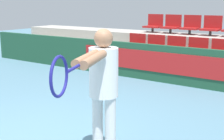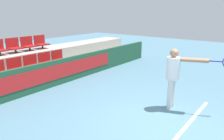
{
  "view_description": "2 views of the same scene",
  "coord_description": "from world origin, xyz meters",
  "px_view_note": "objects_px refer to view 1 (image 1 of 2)",
  "views": [
    {
      "loc": [
        3.16,
        -2.54,
        1.87
      ],
      "look_at": [
        0.07,
        1.93,
        0.69
      ],
      "focal_mm": 50.0,
      "sensor_mm": 36.0,
      "label": 1
    },
    {
      "loc": [
        -4.07,
        -1.76,
        2.51
      ],
      "look_at": [
        0.64,
        1.88,
        0.87
      ],
      "focal_mm": 35.0,
      "sensor_mm": 36.0,
      "label": 2
    }
  ],
  "objects_px": {
    "stadium_chair_0": "(135,44)",
    "stadium_chair_8": "(211,27)",
    "stadium_chair_3": "(197,50)",
    "stadium_chair_5": "(154,24)",
    "stadium_chair_6": "(172,25)",
    "tennis_player": "(102,82)",
    "stadium_chair_4": "(220,52)",
    "stadium_chair_7": "(191,26)",
    "stadium_chair_1": "(154,46)",
    "stadium_chair_2": "(175,48)"
  },
  "relations": [
    {
      "from": "stadium_chair_1",
      "to": "tennis_player",
      "type": "relative_size",
      "value": 0.34
    },
    {
      "from": "stadium_chair_6",
      "to": "tennis_player",
      "type": "bearing_deg",
      "value": -73.39
    },
    {
      "from": "stadium_chair_5",
      "to": "tennis_player",
      "type": "relative_size",
      "value": 0.34
    },
    {
      "from": "stadium_chair_7",
      "to": "stadium_chair_5",
      "type": "bearing_deg",
      "value": 180.0
    },
    {
      "from": "stadium_chair_0",
      "to": "stadium_chair_5",
      "type": "relative_size",
      "value": 1.0
    },
    {
      "from": "stadium_chair_0",
      "to": "stadium_chair_8",
      "type": "distance_m",
      "value": 2.09
    },
    {
      "from": "stadium_chair_4",
      "to": "stadium_chair_8",
      "type": "relative_size",
      "value": 1.0
    },
    {
      "from": "stadium_chair_0",
      "to": "stadium_chair_5",
      "type": "bearing_deg",
      "value": 90.0
    },
    {
      "from": "stadium_chair_0",
      "to": "tennis_player",
      "type": "bearing_deg",
      "value": -63.84
    },
    {
      "from": "stadium_chair_6",
      "to": "tennis_player",
      "type": "height_order",
      "value": "tennis_player"
    },
    {
      "from": "stadium_chair_0",
      "to": "stadium_chair_5",
      "type": "distance_m",
      "value": 1.18
    },
    {
      "from": "stadium_chair_5",
      "to": "stadium_chair_7",
      "type": "height_order",
      "value": "same"
    },
    {
      "from": "stadium_chair_1",
      "to": "stadium_chair_4",
      "type": "relative_size",
      "value": 1.0
    },
    {
      "from": "stadium_chair_0",
      "to": "stadium_chair_7",
      "type": "height_order",
      "value": "stadium_chair_7"
    },
    {
      "from": "stadium_chair_5",
      "to": "tennis_player",
      "type": "xyz_separation_m",
      "value": [
        2.28,
        -5.7,
        -0.25
      ]
    },
    {
      "from": "stadium_chair_3",
      "to": "stadium_chair_2",
      "type": "bearing_deg",
      "value": 180.0
    },
    {
      "from": "stadium_chair_0",
      "to": "stadium_chair_2",
      "type": "distance_m",
      "value": 1.15
    },
    {
      "from": "stadium_chair_6",
      "to": "stadium_chair_7",
      "type": "xyz_separation_m",
      "value": [
        0.58,
        0.0,
        0.0
      ]
    },
    {
      "from": "stadium_chair_5",
      "to": "stadium_chair_6",
      "type": "distance_m",
      "value": 0.58
    },
    {
      "from": "stadium_chair_4",
      "to": "stadium_chair_2",
      "type": "bearing_deg",
      "value": 180.0
    },
    {
      "from": "stadium_chair_3",
      "to": "stadium_chair_5",
      "type": "distance_m",
      "value": 2.09
    },
    {
      "from": "stadium_chair_0",
      "to": "stadium_chair_8",
      "type": "relative_size",
      "value": 1.0
    },
    {
      "from": "stadium_chair_6",
      "to": "stadium_chair_8",
      "type": "xyz_separation_m",
      "value": [
        1.15,
        0.0,
        0.0
      ]
    },
    {
      "from": "stadium_chair_4",
      "to": "stadium_chair_7",
      "type": "bearing_deg",
      "value": 137.19
    },
    {
      "from": "stadium_chair_1",
      "to": "stadium_chair_3",
      "type": "relative_size",
      "value": 1.0
    },
    {
      "from": "stadium_chair_4",
      "to": "stadium_chair_7",
      "type": "distance_m",
      "value": 1.65
    },
    {
      "from": "tennis_player",
      "to": "stadium_chair_2",
      "type": "bearing_deg",
      "value": 82.58
    },
    {
      "from": "stadium_chair_1",
      "to": "stadium_chair_4",
      "type": "xyz_separation_m",
      "value": [
        1.73,
        0.0,
        0.0
      ]
    },
    {
      "from": "stadium_chair_2",
      "to": "stadium_chair_5",
      "type": "relative_size",
      "value": 1.0
    },
    {
      "from": "stadium_chair_1",
      "to": "stadium_chair_4",
      "type": "distance_m",
      "value": 1.73
    },
    {
      "from": "stadium_chair_2",
      "to": "stadium_chair_3",
      "type": "bearing_deg",
      "value": 0.0
    },
    {
      "from": "stadium_chair_3",
      "to": "stadium_chair_5",
      "type": "xyz_separation_m",
      "value": [
        -1.73,
        1.07,
        0.5
      ]
    },
    {
      "from": "stadium_chair_1",
      "to": "stadium_chair_4",
      "type": "bearing_deg",
      "value": 0.0
    },
    {
      "from": "stadium_chair_3",
      "to": "tennis_player",
      "type": "height_order",
      "value": "tennis_player"
    },
    {
      "from": "stadium_chair_1",
      "to": "stadium_chair_3",
      "type": "bearing_deg",
      "value": 0.0
    },
    {
      "from": "stadium_chair_4",
      "to": "stadium_chair_5",
      "type": "height_order",
      "value": "stadium_chair_5"
    },
    {
      "from": "stadium_chair_0",
      "to": "stadium_chair_3",
      "type": "height_order",
      "value": "same"
    },
    {
      "from": "stadium_chair_0",
      "to": "stadium_chair_3",
      "type": "bearing_deg",
      "value": 0.0
    },
    {
      "from": "stadium_chair_2",
      "to": "stadium_chair_5",
      "type": "bearing_deg",
      "value": 137.19
    },
    {
      "from": "stadium_chair_0",
      "to": "stadium_chair_1",
      "type": "height_order",
      "value": "same"
    },
    {
      "from": "stadium_chair_8",
      "to": "tennis_player",
      "type": "bearing_deg",
      "value": -84.5
    },
    {
      "from": "stadium_chair_4",
      "to": "stadium_chair_3",
      "type": "bearing_deg",
      "value": 180.0
    },
    {
      "from": "stadium_chair_0",
      "to": "stadium_chair_8",
      "type": "xyz_separation_m",
      "value": [
        1.73,
        1.07,
        0.5
      ]
    },
    {
      "from": "tennis_player",
      "to": "stadium_chair_7",
      "type": "bearing_deg",
      "value": 80.1
    },
    {
      "from": "stadium_chair_3",
      "to": "stadium_chair_4",
      "type": "distance_m",
      "value": 0.58
    },
    {
      "from": "stadium_chair_1",
      "to": "stadium_chair_0",
      "type": "bearing_deg",
      "value": 180.0
    },
    {
      "from": "tennis_player",
      "to": "stadium_chair_1",
      "type": "bearing_deg",
      "value": 89.09
    },
    {
      "from": "stadium_chair_8",
      "to": "stadium_chair_6",
      "type": "bearing_deg",
      "value": 180.0
    },
    {
      "from": "stadium_chair_6",
      "to": "stadium_chair_8",
      "type": "bearing_deg",
      "value": 0.0
    },
    {
      "from": "stadium_chair_3",
      "to": "stadium_chair_4",
      "type": "relative_size",
      "value": 1.0
    }
  ]
}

